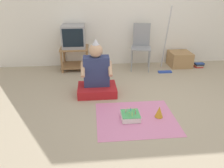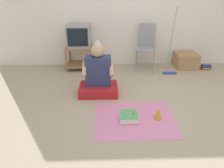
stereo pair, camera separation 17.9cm
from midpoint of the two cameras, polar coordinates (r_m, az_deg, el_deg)
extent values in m
plane|color=tan|center=(3.30, 12.50, -6.68)|extent=(16.00, 16.00, 0.00)
cube|color=white|center=(4.92, 7.97, 19.56)|extent=(6.40, 0.06, 2.55)
cube|color=#997047|center=(4.73, -7.42, 9.45)|extent=(0.58, 0.50, 0.03)
cube|color=#997047|center=(4.85, -7.18, 5.12)|extent=(0.58, 0.50, 0.02)
cylinder|color=#997047|center=(4.62, -10.73, 5.95)|extent=(0.04, 0.04, 0.48)
cylinder|color=#997047|center=(4.57, -4.24, 6.10)|extent=(0.04, 0.04, 0.48)
cylinder|color=#997047|center=(5.03, -10.04, 7.52)|extent=(0.04, 0.04, 0.48)
cylinder|color=#997047|center=(4.99, -4.06, 7.67)|extent=(0.04, 0.04, 0.48)
cube|color=#99999E|center=(4.69, -7.57, 12.36)|extent=(0.47, 0.44, 0.46)
cube|color=black|center=(4.47, -7.84, 11.94)|extent=(0.41, 0.01, 0.36)
cube|color=gray|center=(4.65, 9.92, 9.10)|extent=(0.48, 0.47, 0.02)
cube|color=gray|center=(4.78, 10.18, 12.46)|extent=(0.35, 0.09, 0.48)
cylinder|color=gray|center=(4.55, 7.36, 5.82)|extent=(0.02, 0.02, 0.47)
cylinder|color=gray|center=(4.55, 11.96, 5.48)|extent=(0.02, 0.02, 0.47)
cylinder|color=gray|center=(4.89, 7.62, 7.13)|extent=(0.02, 0.02, 0.47)
cylinder|color=gray|center=(4.89, 11.91, 6.81)|extent=(0.02, 0.02, 0.47)
cube|color=#A87F51|center=(5.14, 19.66, 5.84)|extent=(0.46, 0.47, 0.32)
cube|color=#2D4CB2|center=(4.69, 15.89, 2.76)|extent=(0.28, 0.09, 0.03)
cylinder|color=#B7B7BC|center=(4.63, 16.34, 11.06)|extent=(0.03, 0.31, 1.30)
cube|color=#B72D28|center=(5.22, 24.00, 3.73)|extent=(0.18, 0.14, 0.03)
cube|color=beige|center=(5.22, 24.11, 3.97)|extent=(0.14, 0.13, 0.02)
cube|color=#333338|center=(5.21, 24.21, 4.21)|extent=(0.17, 0.15, 0.03)
cube|color=#284793|center=(5.21, 24.32, 4.45)|extent=(0.20, 0.11, 0.02)
cube|color=red|center=(3.68, -2.13, -1.43)|extent=(0.64, 0.48, 0.14)
cube|color=navy|center=(3.59, -2.21, 3.45)|extent=(0.42, 0.22, 0.49)
sphere|color=tan|center=(3.49, -2.30, 8.75)|extent=(0.22, 0.22, 0.22)
cone|color=silver|center=(3.45, -2.34, 10.97)|extent=(0.12, 0.12, 0.09)
cylinder|color=tan|center=(3.47, -5.80, 3.97)|extent=(0.06, 0.26, 0.21)
cylinder|color=tan|center=(3.47, 1.34, 4.07)|extent=(0.06, 0.26, 0.21)
cube|color=pink|center=(3.04, 7.54, -9.08)|extent=(1.08, 0.92, 0.01)
cube|color=white|center=(3.01, 6.10, -8.56)|extent=(0.25, 0.25, 0.07)
cube|color=#4CB266|center=(2.98, 6.14, -7.90)|extent=(0.24, 0.24, 0.01)
cylinder|color=#4C7FE5|center=(2.98, 7.48, -7.49)|extent=(0.01, 0.01, 0.05)
sphere|color=#FFCC4C|center=(2.96, 7.51, -6.94)|extent=(0.01, 0.01, 0.01)
cylinder|color=#66C666|center=(3.01, 7.18, -7.12)|extent=(0.01, 0.01, 0.05)
sphere|color=#FFCC4C|center=(2.99, 7.21, -6.57)|extent=(0.01, 0.01, 0.01)
cylinder|color=#4C7FE5|center=(3.03, 6.24, -6.84)|extent=(0.01, 0.01, 0.05)
sphere|color=#FFCC4C|center=(3.01, 6.27, -6.29)|extent=(0.01, 0.01, 0.01)
cylinder|color=#E58CCC|center=(3.01, 5.31, -6.96)|extent=(0.01, 0.01, 0.05)
sphere|color=#FFCC4C|center=(3.00, 5.34, -6.41)|extent=(0.01, 0.01, 0.01)
cylinder|color=#E58CCC|center=(2.98, 4.84, -7.39)|extent=(0.01, 0.01, 0.05)
sphere|color=#FFCC4C|center=(2.96, 4.86, -6.84)|extent=(0.01, 0.01, 0.01)
cylinder|color=#66C666|center=(2.95, 4.93, -7.74)|extent=(0.01, 0.01, 0.05)
sphere|color=#FFCC4C|center=(2.93, 4.95, -7.19)|extent=(0.01, 0.01, 0.01)
cylinder|color=#66C666|center=(2.92, 5.73, -8.17)|extent=(0.01, 0.01, 0.05)
sphere|color=#FFCC4C|center=(2.90, 5.76, -7.61)|extent=(0.01, 0.01, 0.01)
cylinder|color=yellow|center=(2.92, 6.50, -8.21)|extent=(0.01, 0.01, 0.05)
sphere|color=#FFCC4C|center=(2.90, 6.54, -7.65)|extent=(0.01, 0.01, 0.01)
cylinder|color=#EA4C4C|center=(2.95, 7.36, -7.87)|extent=(0.01, 0.01, 0.05)
sphere|color=#FFCC4C|center=(2.93, 7.40, -7.32)|extent=(0.01, 0.01, 0.01)
cone|color=gold|center=(3.07, 13.68, -7.47)|extent=(0.11, 0.11, 0.16)
camera|label=1|loc=(0.09, -88.39, 0.73)|focal=35.00mm
camera|label=2|loc=(0.09, 91.61, -0.73)|focal=35.00mm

